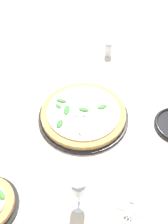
# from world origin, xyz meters

# --- Properties ---
(ground_plane) EXTENTS (6.00, 6.00, 0.00)m
(ground_plane) POSITION_xyz_m (0.00, 0.00, 0.00)
(ground_plane) COLOR beige
(pizza_arugula_main) EXTENTS (0.33, 0.33, 0.05)m
(pizza_arugula_main) POSITION_xyz_m (-0.03, 0.00, 0.02)
(pizza_arugula_main) COLOR black
(pizza_arugula_main) RESTS_ON ground_plane
(wine_glass) EXTENTS (0.07, 0.07, 0.17)m
(wine_glass) POSITION_xyz_m (0.27, 0.11, 0.11)
(wine_glass) COLOR white
(wine_glass) RESTS_ON ground_plane
(napkin) EXTENTS (0.13, 0.09, 0.01)m
(napkin) POSITION_xyz_m (0.18, 0.25, 0.00)
(napkin) COLOR white
(napkin) RESTS_ON ground_plane
(fork) EXTENTS (0.23, 0.02, 0.00)m
(fork) POSITION_xyz_m (0.19, 0.25, 0.01)
(fork) COLOR silver
(fork) RESTS_ON ground_plane
(shaker_pepper) EXTENTS (0.03, 0.03, 0.07)m
(shaker_pepper) POSITION_xyz_m (-0.42, -0.04, 0.03)
(shaker_pepper) COLOR silver
(shaker_pepper) RESTS_ON ground_plane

